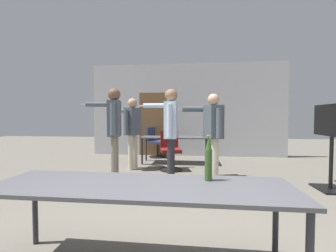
% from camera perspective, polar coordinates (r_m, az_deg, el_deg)
% --- Properties ---
extents(back_wall, '(6.24, 0.12, 2.97)m').
position_cam_1_polar(back_wall, '(7.31, 4.57, 4.01)').
color(back_wall, '#BCBCC1').
rests_on(back_wall, ground_plane).
extents(conference_table_near, '(2.40, 0.70, 0.72)m').
position_cam_1_polar(conference_table_near, '(1.88, -6.96, -16.19)').
color(conference_table_near, '#4C4C51').
rests_on(conference_table_near, ground_plane).
extents(conference_table_far, '(1.83, 0.64, 0.72)m').
position_cam_1_polar(conference_table_far, '(6.11, 1.77, -3.44)').
color(conference_table_far, '#4C4C51').
rests_on(conference_table_far, ground_plane).
extents(tv_screen, '(0.44, 1.08, 1.48)m').
position_cam_1_polar(tv_screen, '(4.75, 36.20, -2.36)').
color(tv_screen, black).
rests_on(tv_screen, ground_plane).
extents(person_left_plaid, '(0.91, 0.68, 1.72)m').
position_cam_1_polar(person_left_plaid, '(4.59, 11.23, -0.59)').
color(person_left_plaid, beige).
rests_on(person_left_plaid, ground_plane).
extents(person_far_watching, '(0.72, 0.76, 1.71)m').
position_cam_1_polar(person_far_watching, '(5.48, -9.09, -0.05)').
color(person_far_watching, beige).
rests_on(person_far_watching, ground_plane).
extents(person_center_tall, '(0.79, 0.60, 1.78)m').
position_cam_1_polar(person_center_tall, '(4.20, 0.59, 0.05)').
color(person_center_tall, '#28282D').
rests_on(person_center_tall, ground_plane).
extents(person_right_polo, '(0.90, 0.61, 1.82)m').
position_cam_1_polar(person_right_polo, '(4.55, -13.63, 0.40)').
color(person_right_polo, slate).
rests_on(person_right_polo, ground_plane).
extents(office_chair_mid_tucked, '(0.65, 0.61, 0.93)m').
position_cam_1_polar(office_chair_mid_tucked, '(7.07, -3.18, -4.35)').
color(office_chair_mid_tucked, black).
rests_on(office_chair_mid_tucked, ground_plane).
extents(office_chair_side_rolled, '(0.56, 0.61, 0.93)m').
position_cam_1_polar(office_chair_side_rolled, '(5.40, 0.59, -6.48)').
color(office_chair_side_rolled, black).
rests_on(office_chair_side_rolled, ground_plane).
extents(beer_bottle, '(0.06, 0.06, 0.38)m').
position_cam_1_polar(beer_bottle, '(1.94, 10.25, -8.30)').
color(beer_bottle, '#2D511E').
rests_on(beer_bottle, conference_table_near).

